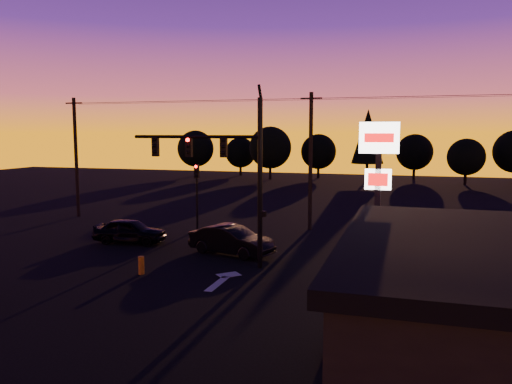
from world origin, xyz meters
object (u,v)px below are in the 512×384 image
(suv_parked, at_px, (383,312))
(car_left, at_px, (130,231))
(pylon_sign, at_px, (378,171))
(bollard, at_px, (141,265))
(car_mid, at_px, (231,240))
(traffic_signal_mast, at_px, (228,164))
(secondary_signal, at_px, (197,187))
(car_right, at_px, (393,240))

(suv_parked, bearing_deg, car_left, 159.82)
(pylon_sign, height_order, bollard, pylon_sign)
(car_mid, bearing_deg, traffic_signal_mast, -147.88)
(secondary_signal, distance_m, pylon_sign, 15.75)
(car_left, height_order, car_right, car_left)
(traffic_signal_mast, xyz_separation_m, car_mid, (-0.60, 2.10, -4.17))
(suv_parked, bearing_deg, traffic_signal_mast, 151.90)
(traffic_signal_mast, xyz_separation_m, car_right, (7.58, 4.94, -4.25))
(bollard, bearing_deg, car_left, 125.16)
(secondary_signal, xyz_separation_m, bollard, (1.65, -10.11, -2.45))
(secondary_signal, height_order, bollard, secondary_signal)
(car_left, height_order, car_mid, car_mid)
(car_right, bearing_deg, secondary_signal, -121.47)
(secondary_signal, height_order, car_right, secondary_signal)
(pylon_sign, relative_size, car_mid, 1.47)
(pylon_sign, xyz_separation_m, bollard, (-10.35, -0.12, -4.51))
(car_left, bearing_deg, traffic_signal_mast, -117.97)
(secondary_signal, height_order, suv_parked, secondary_signal)
(traffic_signal_mast, distance_m, car_left, 8.83)
(bollard, height_order, car_right, car_right)
(traffic_signal_mast, bearing_deg, pylon_sign, -19.36)
(bollard, relative_size, car_right, 0.17)
(secondary_signal, xyz_separation_m, pylon_sign, (12.00, -9.99, 2.05))
(bollard, height_order, car_mid, car_mid)
(car_right, xyz_separation_m, suv_parked, (0.01, -11.41, 0.04))
(traffic_signal_mast, relative_size, suv_parked, 1.65)
(car_left, distance_m, car_mid, 6.63)
(traffic_signal_mast, relative_size, bollard, 10.51)
(car_right, distance_m, suv_parked, 11.41)
(pylon_sign, bearing_deg, car_mid, 149.19)
(secondary_signal, relative_size, bollard, 5.33)
(traffic_signal_mast, xyz_separation_m, car_left, (-7.18, 2.95, -4.22))
(bollard, relative_size, car_mid, 0.18)
(secondary_signal, relative_size, car_left, 1.03)
(pylon_sign, relative_size, car_left, 1.62)
(traffic_signal_mast, relative_size, car_mid, 1.85)
(bollard, height_order, suv_parked, suv_parked)
(car_right, bearing_deg, car_left, -102.24)
(secondary_signal, bearing_deg, traffic_signal_mast, -56.81)
(secondary_signal, height_order, car_mid, secondary_signal)
(car_left, relative_size, car_right, 0.89)
(traffic_signal_mast, distance_m, bollard, 6.16)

